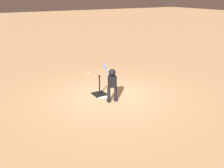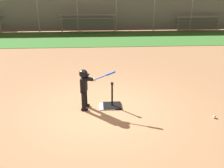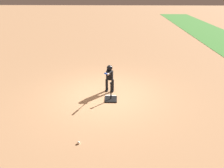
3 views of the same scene
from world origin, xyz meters
name	(u,v)px [view 3 (image 3 of 3)]	position (x,y,z in m)	size (l,w,h in m)	color
ground_plane	(105,96)	(0.00, 0.00, 0.00)	(90.00, 90.00, 0.00)	#AD7F56
home_plate	(110,98)	(0.20, 0.23, 0.01)	(0.44, 0.44, 0.02)	white
batting_tee	(111,98)	(0.34, 0.25, 0.08)	(0.51, 0.46, 0.73)	black
batter_child	(109,75)	(-0.39, 0.17, 0.73)	(0.97, 0.37, 1.15)	black
baseball	(79,143)	(2.96, -0.57, 0.04)	(0.07, 0.07, 0.07)	white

